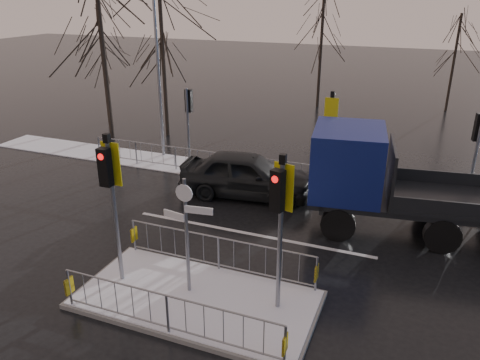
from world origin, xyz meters
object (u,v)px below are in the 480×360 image
at_px(traffic_island, 196,288).
at_px(car_far_lane, 247,174).
at_px(street_lamp_left, 159,58).
at_px(flatbed_truck, 379,178).

bearing_deg(traffic_island, car_far_lane, 100.11).
distance_m(car_far_lane, street_lamp_left, 7.01).
relative_size(car_far_lane, street_lamp_left, 0.61).
height_order(car_far_lane, flatbed_truck, flatbed_truck).
distance_m(traffic_island, street_lamp_left, 12.17).
height_order(traffic_island, street_lamp_left, street_lamp_left).
bearing_deg(flatbed_truck, street_lamp_left, 159.52).
bearing_deg(street_lamp_left, flatbed_truck, -20.48).
xyz_separation_m(traffic_island, car_far_lane, (-1.18, 6.60, 0.46)).
relative_size(traffic_island, flatbed_truck, 0.81).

